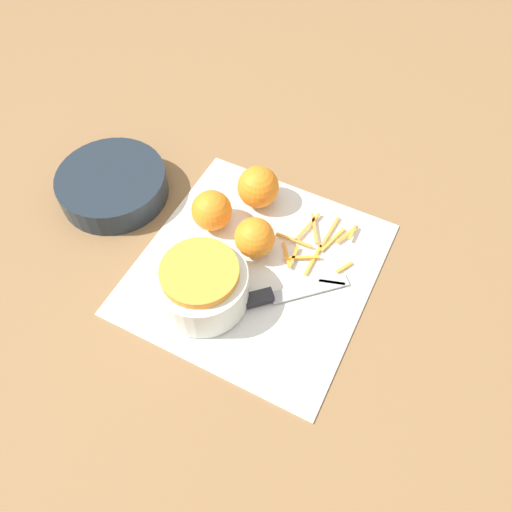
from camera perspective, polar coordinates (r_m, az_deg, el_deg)
ground_plane at (r=0.82m, az=-0.00°, el=-1.43°), size 4.00×4.00×0.00m
cutting_board at (r=0.81m, az=-0.00°, el=-1.31°), size 0.38×0.36×0.01m
bowl_speckled at (r=0.75m, az=-6.25°, el=-3.22°), size 0.14×0.14×0.08m
bowl_dark at (r=0.93m, az=-16.04°, el=7.81°), size 0.19×0.19×0.05m
knife at (r=0.77m, az=0.09°, el=-4.93°), size 0.17×0.18×0.02m
orange_left at (r=0.80m, az=-0.17°, el=2.12°), size 0.07×0.07×0.07m
orange_right at (r=0.84m, az=-5.09°, el=5.20°), size 0.07×0.07×0.07m
orange_back at (r=0.87m, az=0.24°, el=7.90°), size 0.07×0.07×0.07m
peel_pile at (r=0.84m, az=7.02°, el=1.31°), size 0.14×0.14×0.01m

